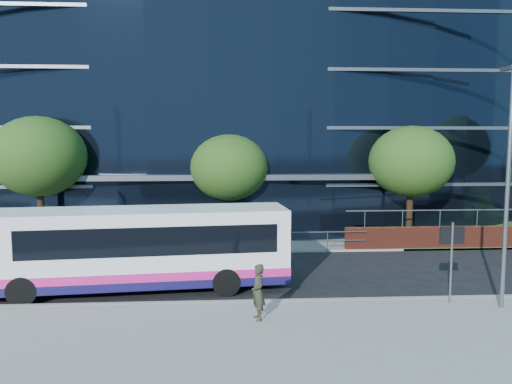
{
  "coord_description": "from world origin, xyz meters",
  "views": [
    {
      "loc": [
        -3.18,
        -17.86,
        5.74
      ],
      "look_at": [
        -1.61,
        8.0,
        3.02
      ],
      "focal_mm": 35.0,
      "sensor_mm": 36.0,
      "label": 1
    }
  ],
  "objects": [
    {
      "name": "apartment_block",
      "position": [
        32.0,
        57.21,
        11.11
      ],
      "size": [
        60.0,
        42.0,
        30.0
      ],
      "color": "#2D511E",
      "rests_on": "ground"
    },
    {
      "name": "yellow_line_inner",
      "position": [
        0.0,
        -0.65,
        0.01
      ],
      "size": [
        80.0,
        0.08,
        0.01
      ],
      "primitive_type": "cube",
      "color": "gold",
      "rests_on": "ground"
    },
    {
      "name": "tree_far_b",
      "position": [
        -3.0,
        9.5,
        4.21
      ],
      "size": [
        4.29,
        4.29,
        6.05
      ],
      "color": "black",
      "rests_on": "ground"
    },
    {
      "name": "streetlight_east",
      "position": [
        6.0,
        -2.17,
        4.44
      ],
      "size": [
        0.15,
        0.77,
        8.0
      ],
      "color": "slate",
      "rests_on": "pavement_near"
    },
    {
      "name": "pedestrian_b",
      "position": [
        -2.2,
        -2.8,
        1.03
      ],
      "size": [
        0.56,
        0.72,
        1.75
      ],
      "primitive_type": "imported",
      "rotation": [
        0.0,
        0.0,
        -1.34
      ],
      "color": "#303022",
      "rests_on": "pavement_near"
    },
    {
      "name": "city_bus",
      "position": [
        -6.53,
        0.94,
        1.66
      ],
      "size": [
        11.77,
        3.77,
        3.13
      ],
      "rotation": [
        0.0,
        0.0,
        0.1
      ],
      "color": "white",
      "rests_on": "ground"
    },
    {
      "name": "pavement_near",
      "position": [
        0.0,
        -5.0,
        0.07
      ],
      "size": [
        80.0,
        8.0,
        0.15
      ],
      "primitive_type": "cube",
      "color": "gray",
      "rests_on": "ground"
    },
    {
      "name": "kerb",
      "position": [
        0.0,
        -1.0,
        0.08
      ],
      "size": [
        80.0,
        0.25,
        0.16
      ],
      "primitive_type": "cube",
      "color": "gray",
      "rests_on": "ground"
    },
    {
      "name": "tree_dist_e",
      "position": [
        24.0,
        40.0,
        4.54
      ],
      "size": [
        4.62,
        4.62,
        6.51
      ],
      "color": "black",
      "rests_on": "ground"
    },
    {
      "name": "yellow_line_outer",
      "position": [
        0.0,
        -0.8,
        0.01
      ],
      "size": [
        80.0,
        0.08,
        0.01
      ],
      "primitive_type": "cube",
      "color": "gold",
      "rests_on": "ground"
    },
    {
      "name": "street_sign",
      "position": [
        4.5,
        -1.59,
        2.15
      ],
      "size": [
        0.85,
        0.09,
        2.8
      ],
      "color": "slate",
      "rests_on": "pavement_near"
    },
    {
      "name": "guard_railings",
      "position": [
        -8.0,
        7.0,
        0.82
      ],
      "size": [
        24.0,
        0.05,
        1.1
      ],
      "color": "slate",
      "rests_on": "ground"
    },
    {
      "name": "glass_office",
      "position": [
        -4.0,
        20.85,
        8.0
      ],
      "size": [
        44.0,
        23.1,
        16.0
      ],
      "color": "black",
      "rests_on": "ground"
    },
    {
      "name": "tree_far_c",
      "position": [
        7.0,
        9.0,
        4.54
      ],
      "size": [
        4.62,
        4.62,
        6.51
      ],
      "color": "black",
      "rests_on": "ground"
    },
    {
      "name": "far_forecourt",
      "position": [
        -6.0,
        11.0,
        0.05
      ],
      "size": [
        50.0,
        8.0,
        0.1
      ],
      "primitive_type": "cube",
      "color": "gray",
      "rests_on": "ground"
    },
    {
      "name": "ground",
      "position": [
        0.0,
        0.0,
        0.0
      ],
      "size": [
        200.0,
        200.0,
        0.0
      ],
      "primitive_type": "plane",
      "color": "black",
      "rests_on": "ground"
    },
    {
      "name": "tree_far_a",
      "position": [
        -13.0,
        9.0,
        4.86
      ],
      "size": [
        4.95,
        4.95,
        6.98
      ],
      "color": "black",
      "rests_on": "ground"
    }
  ]
}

